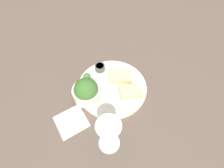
% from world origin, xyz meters
% --- Properties ---
extents(ground_plane, '(4.00, 4.00, 0.00)m').
position_xyz_m(ground_plane, '(0.00, 0.00, 0.00)').
color(ground_plane, brown).
extents(dinner_plate, '(0.31, 0.31, 0.01)m').
position_xyz_m(dinner_plate, '(0.00, 0.00, 0.01)').
color(dinner_plate, silver).
rests_on(dinner_plate, ground_plane).
extents(salad_bowl, '(0.12, 0.12, 0.10)m').
position_xyz_m(salad_bowl, '(-0.11, -0.03, 0.06)').
color(salad_bowl, silver).
rests_on(salad_bowl, dinner_plate).
extents(sauce_ramekin, '(0.05, 0.05, 0.03)m').
position_xyz_m(sauce_ramekin, '(-0.04, 0.11, 0.03)').
color(sauce_ramekin, '#4C4C4C').
rests_on(sauce_ramekin, dinner_plate).
extents(cheese_toast_near, '(0.11, 0.08, 0.03)m').
position_xyz_m(cheese_toast_near, '(0.05, 0.04, 0.03)').
color(cheese_toast_near, '#D1B27F').
rests_on(cheese_toast_near, dinner_plate).
extents(cheese_toast_far, '(0.10, 0.07, 0.03)m').
position_xyz_m(cheese_toast_far, '(0.07, -0.05, 0.03)').
color(cheese_toast_far, '#D1B27F').
rests_on(cheese_toast_far, dinner_plate).
extents(wine_glass, '(0.08, 0.08, 0.18)m').
position_xyz_m(wine_glass, '(-0.05, -0.24, 0.12)').
color(wine_glass, silver).
rests_on(wine_glass, ground_plane).
extents(garnish, '(0.03, 0.03, 0.03)m').
position_xyz_m(garnish, '(-0.11, 0.06, 0.03)').
color(garnish, '#477533').
rests_on(garnish, dinner_plate).
extents(napkin, '(0.15, 0.15, 0.01)m').
position_xyz_m(napkin, '(-0.19, -0.13, 0.00)').
color(napkin, beige).
rests_on(napkin, ground_plane).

